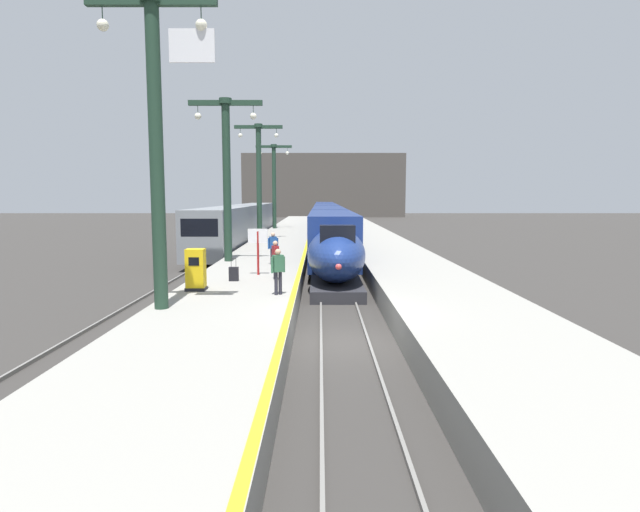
# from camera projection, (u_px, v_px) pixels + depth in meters

# --- Properties ---
(ground_plane) EXTENTS (260.00, 260.00, 0.00)m
(ground_plane) POSITION_uv_depth(u_px,v_px,m) (344.00, 343.00, 16.94)
(ground_plane) COLOR #33302D
(platform_left) EXTENTS (4.80, 110.00, 1.05)m
(platform_left) POSITION_uv_depth(u_px,v_px,m) (278.00, 249.00, 41.47)
(platform_left) COLOR gray
(platform_left) RESTS_ON ground
(platform_right) EXTENTS (4.80, 110.00, 1.05)m
(platform_right) POSITION_uv_depth(u_px,v_px,m) (382.00, 249.00, 41.47)
(platform_right) COLOR gray
(platform_right) RESTS_ON ground
(platform_left_safety_stripe) EXTENTS (0.20, 107.80, 0.01)m
(platform_left_safety_stripe) POSITION_uv_depth(u_px,v_px,m) (307.00, 243.00, 41.41)
(platform_left_safety_stripe) COLOR yellow
(platform_left_safety_stripe) RESTS_ON platform_left
(rail_main_left) EXTENTS (0.08, 110.00, 0.12)m
(rail_main_left) POSITION_uv_depth(u_px,v_px,m) (320.00, 252.00, 44.26)
(rail_main_left) COLOR slate
(rail_main_left) RESTS_ON ground
(rail_main_right) EXTENTS (0.08, 110.00, 0.12)m
(rail_main_right) POSITION_uv_depth(u_px,v_px,m) (338.00, 252.00, 44.26)
(rail_main_right) COLOR slate
(rail_main_right) RESTS_ON ground
(rail_secondary_left) EXTENTS (0.08, 110.00, 0.12)m
(rail_secondary_left) POSITION_uv_depth(u_px,v_px,m) (223.00, 252.00, 44.25)
(rail_secondary_left) COLOR slate
(rail_secondary_left) RESTS_ON ground
(rail_secondary_right) EXTENTS (0.08, 110.00, 0.12)m
(rail_secondary_right) POSITION_uv_depth(u_px,v_px,m) (241.00, 252.00, 44.25)
(rail_secondary_right) COLOR slate
(rail_secondary_right) RESTS_ON ground
(highspeed_train_main) EXTENTS (2.92, 75.12, 3.60)m
(highspeed_train_main) POSITION_uv_depth(u_px,v_px,m) (327.00, 220.00, 59.05)
(highspeed_train_main) COLOR navy
(highspeed_train_main) RESTS_ON ground
(regional_train_adjacent) EXTENTS (2.85, 36.60, 3.80)m
(regional_train_adjacent) POSITION_uv_depth(u_px,v_px,m) (242.00, 223.00, 50.31)
(regional_train_adjacent) COLOR gray
(regional_train_adjacent) RESTS_ON ground
(station_column_near) EXTENTS (4.00, 0.68, 9.72)m
(station_column_near) POSITION_uv_depth(u_px,v_px,m) (157.00, 121.00, 16.51)
(station_column_near) COLOR #1E3828
(station_column_near) RESTS_ON platform_left
(station_column_mid) EXTENTS (4.00, 0.68, 8.86)m
(station_column_mid) POSITION_uv_depth(u_px,v_px,m) (226.00, 164.00, 29.10)
(station_column_mid) COLOR #1E3828
(station_column_mid) RESTS_ON platform_left
(station_column_far) EXTENTS (4.00, 0.68, 9.55)m
(station_column_far) POSITION_uv_depth(u_px,v_px,m) (258.00, 171.00, 44.49)
(station_column_far) COLOR #1E3828
(station_column_far) RESTS_ON platform_left
(station_column_distant) EXTENTS (4.00, 0.68, 9.29)m
(station_column_distant) POSITION_uv_depth(u_px,v_px,m) (274.00, 178.00, 59.17)
(station_column_distant) COLOR #1E3828
(station_column_distant) RESTS_ON platform_left
(passenger_near_edge) EXTENTS (0.35, 0.53, 1.69)m
(passenger_near_edge) POSITION_uv_depth(u_px,v_px,m) (275.00, 257.00, 22.99)
(passenger_near_edge) COLOR #23232D
(passenger_near_edge) RESTS_ON platform_left
(passenger_mid_platform) EXTENTS (0.50, 0.39, 1.69)m
(passenger_mid_platform) POSITION_uv_depth(u_px,v_px,m) (278.00, 268.00, 19.45)
(passenger_mid_platform) COLOR #23232D
(passenger_mid_platform) RESTS_ON platform_left
(passenger_far_waiting) EXTENTS (0.55, 0.33, 1.69)m
(passenger_far_waiting) POSITION_uv_depth(u_px,v_px,m) (273.00, 246.00, 28.19)
(passenger_far_waiting) COLOR #23232D
(passenger_far_waiting) RESTS_ON platform_left
(rolling_suitcase) EXTENTS (0.40, 0.22, 0.98)m
(rolling_suitcase) POSITION_uv_depth(u_px,v_px,m) (233.00, 274.00, 22.69)
(rolling_suitcase) COLOR black
(rolling_suitcase) RESTS_ON platform_left
(ticket_machine_yellow) EXTENTS (0.76, 0.62, 1.60)m
(ticket_machine_yellow) POSITION_uv_depth(u_px,v_px,m) (195.00, 271.00, 20.39)
(ticket_machine_yellow) COLOR yellow
(ticket_machine_yellow) RESTS_ON platform_left
(departure_info_board) EXTENTS (0.90, 0.10, 2.12)m
(departure_info_board) POSITION_uv_depth(u_px,v_px,m) (258.00, 242.00, 24.34)
(departure_info_board) COLOR maroon
(departure_info_board) RESTS_ON platform_left
(terminus_back_wall) EXTENTS (36.00, 2.00, 14.00)m
(terminus_back_wall) POSITION_uv_depth(u_px,v_px,m) (323.00, 185.00, 117.51)
(terminus_back_wall) COLOR #4C4742
(terminus_back_wall) RESTS_ON ground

